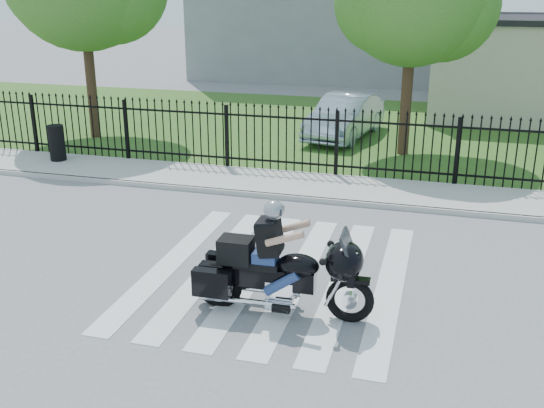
# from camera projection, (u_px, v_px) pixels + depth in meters

# --- Properties ---
(ground) EXTENTS (120.00, 120.00, 0.00)m
(ground) POSITION_uv_depth(u_px,v_px,m) (276.00, 274.00, 11.27)
(ground) COLOR slate
(ground) RESTS_ON ground
(crosswalk) EXTENTS (5.00, 5.50, 0.01)m
(crosswalk) POSITION_uv_depth(u_px,v_px,m) (276.00, 274.00, 11.27)
(crosswalk) COLOR silver
(crosswalk) RESTS_ON ground
(sidewalk) EXTENTS (40.00, 2.00, 0.12)m
(sidewalk) POSITION_uv_depth(u_px,v_px,m) (328.00, 188.00, 15.80)
(sidewalk) COLOR #ADAAA3
(sidewalk) RESTS_ON ground
(curb) EXTENTS (40.00, 0.12, 0.12)m
(curb) POSITION_uv_depth(u_px,v_px,m) (320.00, 200.00, 14.89)
(curb) COLOR #ADAAA3
(curb) RESTS_ON ground
(grass_strip) EXTENTS (40.00, 12.00, 0.02)m
(grass_strip) POSITION_uv_depth(u_px,v_px,m) (366.00, 130.00, 22.18)
(grass_strip) COLOR #2D5D20
(grass_strip) RESTS_ON ground
(iron_fence) EXTENTS (26.00, 0.04, 1.80)m
(iron_fence) POSITION_uv_depth(u_px,v_px,m) (337.00, 145.00, 16.43)
(iron_fence) COLOR black
(iron_fence) RESTS_ON ground
(motorcycle_rider) EXTENTS (2.86, 0.86, 1.89)m
(motorcycle_rider) POSITION_uv_depth(u_px,v_px,m) (277.00, 267.00, 9.75)
(motorcycle_rider) COLOR black
(motorcycle_rider) RESTS_ON ground
(parked_car) EXTENTS (2.18, 4.41, 1.39)m
(parked_car) POSITION_uv_depth(u_px,v_px,m) (345.00, 116.00, 20.83)
(parked_car) COLOR #A5B3D0
(parked_car) RESTS_ON grass_strip
(litter_bin) EXTENTS (0.56, 0.56, 1.00)m
(litter_bin) POSITION_uv_depth(u_px,v_px,m) (57.00, 143.00, 17.85)
(litter_bin) COLOR black
(litter_bin) RESTS_ON sidewalk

